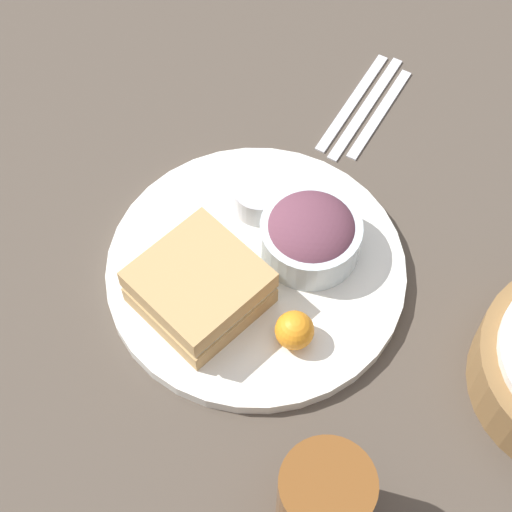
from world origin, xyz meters
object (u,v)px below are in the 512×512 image
at_px(fork, 353,101).
at_px(sandwich, 199,287).
at_px(dressing_cup, 259,197).
at_px(drink_glass, 324,502).
at_px(spoon, 380,113).
at_px(plate, 256,270).
at_px(salad_bowl, 311,235).
at_px(knife, 366,107).

bearing_deg(fork, sandwich, 178.22).
xyz_separation_m(dressing_cup, drink_glass, (0.22, 0.25, 0.02)).
relative_size(drink_glass, spoon, 0.71).
distance_m(plate, fork, 0.26).
relative_size(plate, fork, 1.83).
distance_m(sandwich, salad_bowl, 0.13).
bearing_deg(plate, drink_glass, 53.21).
bearing_deg(plate, dressing_cup, -142.10).
height_order(dressing_cup, fork, dressing_cup).
distance_m(sandwich, fork, 0.33).
distance_m(fork, knife, 0.02).
bearing_deg(sandwich, plate, 166.41).
bearing_deg(plate, sandwich, -13.59).
bearing_deg(fork, dressing_cup, 175.05).
distance_m(salad_bowl, spoon, 0.22).
distance_m(knife, spoon, 0.02).
xyz_separation_m(plate, spoon, (-0.26, -0.03, -0.01)).
relative_size(drink_glass, fork, 0.64).
relative_size(salad_bowl, fork, 0.62).
relative_size(plate, salad_bowl, 2.97).
distance_m(sandwich, drink_glass, 0.24).
bearing_deg(salad_bowl, knife, -159.53).
bearing_deg(fork, knife, -90.00).
distance_m(plate, knife, 0.26).
bearing_deg(plate, fork, -165.51).
height_order(salad_bowl, dressing_cup, salad_bowl).
xyz_separation_m(drink_glass, knife, (-0.41, -0.26, -0.05)).
distance_m(plate, spoon, 0.26).
height_order(sandwich, spoon, sandwich).
distance_m(drink_glass, spoon, 0.48).
distance_m(plate, drink_glass, 0.26).
relative_size(salad_bowl, spoon, 0.68).
height_order(drink_glass, knife, drink_glass).
relative_size(sandwich, drink_glass, 1.11).
height_order(salad_bowl, drink_glass, drink_glass).
relative_size(sandwich, spoon, 0.78).
height_order(drink_glass, spoon, drink_glass).
height_order(plate, dressing_cup, dressing_cup).
relative_size(salad_bowl, knife, 0.59).
height_order(dressing_cup, drink_glass, drink_glass).
bearing_deg(salad_bowl, plate, -28.39).
relative_size(plate, sandwich, 2.60).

